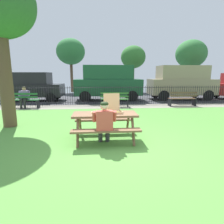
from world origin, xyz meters
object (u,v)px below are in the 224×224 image
(adult_at_table, at_px, (104,122))
(park_bench_left, at_px, (24,101))
(picnic_table_foreground, at_px, (105,119))
(park_bench_center, at_px, (115,100))
(park_bench_right, at_px, (182,99))
(parked_car_left, at_px, (34,87))
(parked_car_center, at_px, (108,82))
(pizza_box_open, at_px, (113,109))
(pizza_slice_on_table, at_px, (95,112))
(person_on_park_bench, at_px, (24,96))
(far_tree_midleft, at_px, (71,52))
(far_tree_midright, at_px, (191,54))
(far_tree_center, at_px, (133,57))
(parked_car_right, at_px, (181,82))

(adult_at_table, relative_size, park_bench_left, 0.74)
(picnic_table_foreground, height_order, park_bench_center, park_bench_center)
(park_bench_center, bearing_deg, park_bench_right, -0.00)
(picnic_table_foreground, xyz_separation_m, park_bench_center, (0.76, 5.48, -0.18))
(parked_car_left, relative_size, parked_car_center, 0.84)
(park_bench_right, bearing_deg, park_bench_left, 180.00)
(picnic_table_foreground, xyz_separation_m, pizza_box_open, (0.23, 0.11, 0.27))
(pizza_slice_on_table, distance_m, park_bench_left, 6.72)
(pizza_slice_on_table, height_order, park_bench_right, park_bench_right)
(park_bench_right, relative_size, parked_car_center, 0.34)
(picnic_table_foreground, xyz_separation_m, person_on_park_bench, (-4.28, 5.50, 0.06))
(parked_car_left, bearing_deg, adult_at_table, -62.57)
(parked_car_center, height_order, far_tree_midleft, far_tree_midleft)
(park_bench_left, bearing_deg, adult_at_table, -54.55)
(pizza_slice_on_table, height_order, park_bench_left, park_bench_left)
(far_tree_midright, bearing_deg, parked_car_left, -155.22)
(pizza_box_open, relative_size, park_bench_right, 0.35)
(park_bench_right, bearing_deg, far_tree_midright, 62.21)
(pizza_slice_on_table, bearing_deg, far_tree_midright, 55.93)
(picnic_table_foreground, xyz_separation_m, park_bench_right, (4.78, 5.48, -0.18))
(far_tree_center, bearing_deg, adult_at_table, -102.97)
(park_bench_center, xyz_separation_m, park_bench_right, (4.03, -0.00, 0.00))
(pizza_box_open, bearing_deg, park_bench_right, 49.73)
(pizza_slice_on_table, relative_size, far_tree_midright, 0.04)
(picnic_table_foreground, distance_m, park_bench_right, 7.28)
(park_bench_left, height_order, parked_car_center, parked_car_center)
(pizza_box_open, distance_m, park_bench_right, 7.05)
(parked_car_left, height_order, parked_car_center, parked_car_center)
(person_on_park_bench, distance_m, far_tree_midleft, 10.23)
(parked_car_center, height_order, far_tree_midright, far_tree_midright)
(picnic_table_foreground, distance_m, person_on_park_bench, 6.97)
(far_tree_midleft, relative_size, far_tree_midright, 0.99)
(pizza_box_open, bearing_deg, picnic_table_foreground, -153.74)
(picnic_table_foreground, relative_size, park_bench_left, 1.13)
(park_bench_center, xyz_separation_m, person_on_park_bench, (-5.03, 0.02, 0.24))
(person_on_park_bench, bearing_deg, pizza_slice_on_table, -53.58)
(person_on_park_bench, distance_m, far_tree_midright, 17.33)
(person_on_park_bench, bearing_deg, parked_car_left, 97.09)
(parked_car_left, bearing_deg, parked_car_center, 0.00)
(picnic_table_foreground, xyz_separation_m, far_tree_midright, (9.82, 15.04, 3.33))
(parked_car_center, bearing_deg, pizza_box_open, -92.12)
(parked_car_center, distance_m, far_tree_center, 7.67)
(pizza_box_open, height_order, park_bench_center, pizza_box_open)
(park_bench_center, xyz_separation_m, parked_car_left, (-5.39, 2.89, 0.59))
(pizza_box_open, distance_m, adult_at_table, 0.70)
(far_tree_midright, bearing_deg, picnic_table_foreground, -123.13)
(picnic_table_foreground, distance_m, park_bench_center, 5.54)
(pizza_box_open, xyz_separation_m, adult_at_table, (-0.26, -0.62, -0.21))
(pizza_slice_on_table, distance_m, parked_car_right, 10.38)
(far_tree_midleft, distance_m, far_tree_midright, 12.74)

